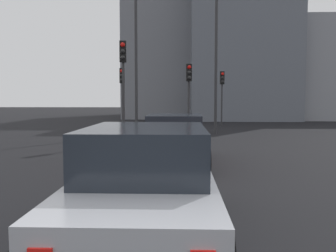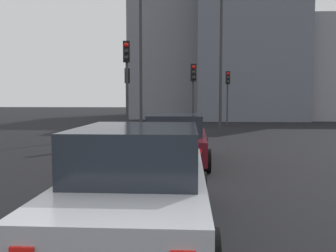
# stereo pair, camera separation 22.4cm
# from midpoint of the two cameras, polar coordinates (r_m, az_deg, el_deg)

# --- Properties ---
(car_maroon_lead) EXTENTS (4.61, 2.07, 1.49)m
(car_maroon_lead) POSITION_cam_midpoint_polar(r_m,az_deg,el_deg) (11.18, 1.87, -2.13)
(car_maroon_lead) COLOR #510F16
(car_maroon_lead) RESTS_ON ground_plane
(car_silver_second) EXTENTS (4.72, 2.03, 1.59)m
(car_silver_second) POSITION_cam_midpoint_polar(r_m,az_deg,el_deg) (5.26, -3.17, -9.01)
(car_silver_second) COLOR #A8AAB2
(car_silver_second) RESTS_ON ground_plane
(traffic_light_near_left) EXTENTS (0.33, 0.30, 3.86)m
(traffic_light_near_left) POSITION_cam_midpoint_polar(r_m,az_deg,el_deg) (25.88, 9.55, 6.04)
(traffic_light_near_left) COLOR #2D2D30
(traffic_light_near_left) RESTS_ON ground_plane
(traffic_light_near_right) EXTENTS (0.32, 0.29, 4.43)m
(traffic_light_near_right) POSITION_cam_midpoint_polar(r_m,az_deg,el_deg) (15.97, -6.06, 8.57)
(traffic_light_near_right) COLOR #2D2D30
(traffic_light_near_right) RESTS_ON ground_plane
(traffic_light_far_left) EXTENTS (0.33, 0.30, 3.78)m
(traffic_light_far_left) POSITION_cam_midpoint_polar(r_m,az_deg,el_deg) (19.24, 4.31, 6.52)
(traffic_light_far_left) COLOR #2D2D30
(traffic_light_far_left) RESTS_ON ground_plane
(traffic_light_far_right) EXTENTS (0.32, 0.30, 3.81)m
(traffic_light_far_right) POSITION_cam_midpoint_polar(r_m,az_deg,el_deg) (22.56, -6.09, 6.25)
(traffic_light_far_right) COLOR #2D2D30
(traffic_light_far_right) RESTS_ON ground_plane
(street_lamp_kerbside) EXTENTS (0.56, 0.36, 9.00)m
(street_lamp_kerbside) POSITION_cam_midpoint_polar(r_m,az_deg,el_deg) (20.42, -3.97, 13.32)
(street_lamp_kerbside) COLOR #2D2D30
(street_lamp_kerbside) RESTS_ON ground_plane
(street_lamp_far) EXTENTS (0.56, 0.36, 7.88)m
(street_lamp_far) POSITION_cam_midpoint_polar(r_m,az_deg,el_deg) (20.87, 8.56, 11.48)
(street_lamp_far) COLOR #2D2D30
(street_lamp_far) RESTS_ON ground_plane
(building_facade_left) EXTENTS (11.18, 8.09, 9.29)m
(building_facade_left) POSITION_cam_midpoint_polar(r_m,az_deg,el_deg) (40.05, 23.37, 7.78)
(building_facade_left) COLOR gray
(building_facade_left) RESTS_ON ground_plane
(building_facade_center) EXTENTS (12.63, 9.51, 14.28)m
(building_facade_center) POSITION_cam_midpoint_polar(r_m,az_deg,el_deg) (38.14, 11.97, 11.99)
(building_facade_center) COLOR slate
(building_facade_center) RESTS_ON ground_plane
(building_facade_right) EXTENTS (13.64, 6.69, 13.96)m
(building_facade_right) POSITION_cam_midpoint_polar(r_m,az_deg,el_deg) (41.45, -0.04, 11.24)
(building_facade_right) COLOR slate
(building_facade_right) RESTS_ON ground_plane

